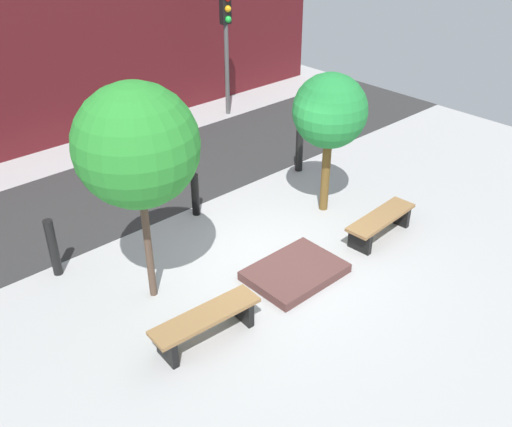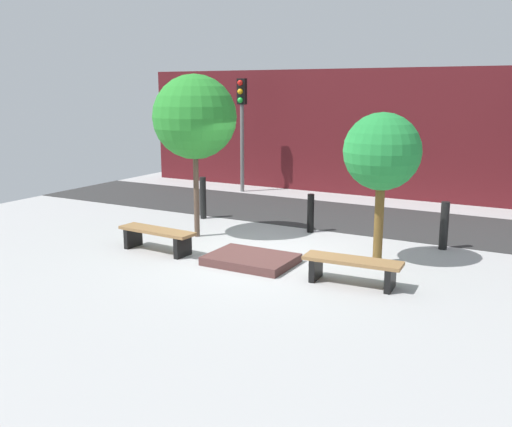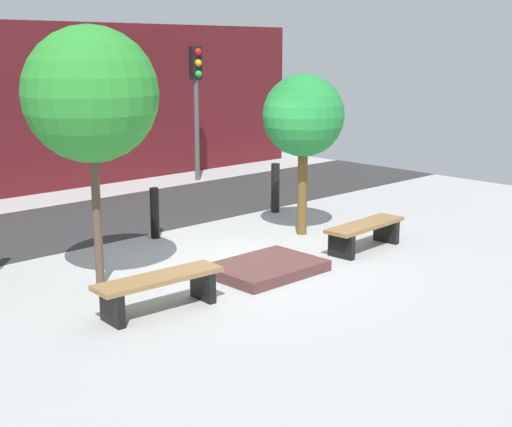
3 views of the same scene
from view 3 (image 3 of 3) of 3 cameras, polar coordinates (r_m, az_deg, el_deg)
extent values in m
plane|color=#A6A6A6|center=(10.71, -1.11, -4.18)|extent=(18.00, 18.00, 0.00)
cube|color=#2E2E2E|center=(13.92, -12.57, -0.43)|extent=(18.00, 3.28, 0.01)
cube|color=#511419|center=(16.53, -18.87, 7.88)|extent=(16.20, 0.50, 3.77)
cube|color=black|center=(8.60, -11.43, -7.42)|extent=(0.13, 0.44, 0.40)
cube|color=black|center=(9.25, -4.28, -5.72)|extent=(0.13, 0.44, 0.40)
cube|color=olive|center=(8.83, -7.76, -5.15)|extent=(1.69, 0.54, 0.06)
cube|color=black|center=(11.13, 6.85, -2.59)|extent=(0.13, 0.46, 0.38)
cube|color=black|center=(12.14, 10.38, -1.39)|extent=(0.13, 0.46, 0.38)
cube|color=olive|center=(11.57, 8.73, -0.91)|extent=(1.64, 0.55, 0.06)
cube|color=#543330|center=(10.33, 0.81, -4.38)|extent=(1.57, 1.14, 0.16)
cylinder|color=brown|center=(9.80, -12.63, 0.24)|extent=(0.12, 0.12, 2.10)
sphere|color=#2A872D|center=(9.58, -13.09, 9.26)|extent=(1.78, 1.78, 1.78)
cylinder|color=brown|center=(12.35, 3.73, 2.16)|extent=(0.17, 0.17, 1.69)
sphere|color=#238439|center=(12.18, 3.82, 7.84)|extent=(1.40, 1.40, 1.40)
cylinder|color=black|center=(12.27, -8.11, 0.04)|extent=(0.15, 0.15, 0.87)
cylinder|color=black|center=(14.10, 1.56, 2.06)|extent=(0.17, 0.17, 0.98)
cylinder|color=#4E4E4E|center=(17.51, -4.79, 7.90)|extent=(0.12, 0.12, 3.23)
cube|color=black|center=(17.44, -4.86, 11.91)|extent=(0.28, 0.16, 0.78)
sphere|color=red|center=(17.36, -4.66, 12.77)|extent=(0.17, 0.17, 0.17)
sphere|color=orange|center=(17.36, -4.64, 11.91)|extent=(0.17, 0.17, 0.17)
sphere|color=green|center=(17.37, -4.63, 11.06)|extent=(0.17, 0.17, 0.17)
camera|label=1|loc=(3.42, -13.14, 63.03)|focal=40.00mm
camera|label=2|loc=(11.98, 55.70, 7.37)|focal=40.00mm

